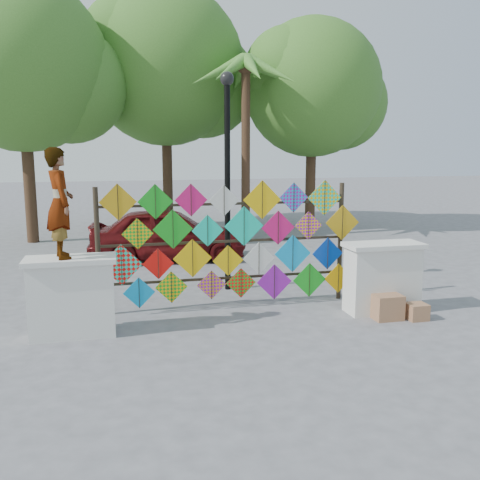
# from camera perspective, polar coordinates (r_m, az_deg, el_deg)

# --- Properties ---
(ground) EXTENTS (80.00, 80.00, 0.00)m
(ground) POSITION_cam_1_polar(r_m,az_deg,el_deg) (9.48, -0.50, -8.43)
(ground) COLOR gray
(ground) RESTS_ON ground
(parapet_left) EXTENTS (1.40, 0.65, 1.28)m
(parapet_left) POSITION_cam_1_polar(r_m,az_deg,el_deg) (8.90, -17.48, -5.75)
(parapet_left) COLOR white
(parapet_left) RESTS_ON ground
(parapet_right) EXTENTS (1.40, 0.65, 1.28)m
(parapet_right) POSITION_cam_1_polar(r_m,az_deg,el_deg) (10.06, 14.95, -3.84)
(parapet_right) COLOR white
(parapet_right) RESTS_ON ground
(kite_rack) EXTENTS (4.98, 0.24, 2.38)m
(kite_rack) POSITION_cam_1_polar(r_m,az_deg,el_deg) (9.89, -0.89, -0.32)
(kite_rack) COLOR black
(kite_rack) RESTS_ON ground
(tree_west) EXTENTS (5.85, 5.20, 8.01)m
(tree_west) POSITION_cam_1_polar(r_m,az_deg,el_deg) (18.11, -21.94, 16.83)
(tree_west) COLOR #4C3320
(tree_west) RESTS_ON ground
(tree_mid) EXTENTS (6.30, 5.60, 8.61)m
(tree_mid) POSITION_cam_1_polar(r_m,az_deg,el_deg) (20.10, -7.70, 17.81)
(tree_mid) COLOR #4C3320
(tree_mid) RESTS_ON ground
(tree_east) EXTENTS (5.40, 4.80, 7.42)m
(tree_east) POSITION_cam_1_polar(r_m,az_deg,el_deg) (19.73, 7.97, 15.65)
(tree_east) COLOR #4C3320
(tree_east) RESTS_ON ground
(palm_tree) EXTENTS (3.62, 3.62, 5.83)m
(palm_tree) POSITION_cam_1_polar(r_m,az_deg,el_deg) (17.40, 0.62, 16.41)
(palm_tree) COLOR #4C3320
(palm_tree) RESTS_ON ground
(vendor_woman) EXTENTS (0.54, 0.70, 1.70)m
(vendor_woman) POSITION_cam_1_polar(r_m,az_deg,el_deg) (8.64, -18.67, 3.73)
(vendor_woman) COLOR #99999E
(vendor_woman) RESTS_ON parapet_left
(sedan) EXTENTS (4.27, 2.07, 1.41)m
(sedan) POSITION_cam_1_polar(r_m,az_deg,el_deg) (14.33, -7.63, 0.67)
(sedan) COLOR #540E10
(sedan) RESTS_ON ground
(lamppost) EXTENTS (0.28, 0.28, 4.46)m
(lamppost) POSITION_cam_1_polar(r_m,az_deg,el_deg) (11.02, -1.36, 8.39)
(lamppost) COLOR black
(lamppost) RESTS_ON ground
(cardboard_box_near) EXTENTS (0.49, 0.44, 0.44)m
(cardboard_box_near) POSITION_cam_1_polar(r_m,az_deg,el_deg) (9.79, 15.34, -6.84)
(cardboard_box_near) COLOR #966648
(cardboard_box_near) RESTS_ON ground
(cardboard_box_far) EXTENTS (0.34, 0.31, 0.29)m
(cardboard_box_far) POSITION_cam_1_polar(r_m,az_deg,el_deg) (9.91, 18.34, -7.27)
(cardboard_box_far) COLOR #966648
(cardboard_box_far) RESTS_ON ground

